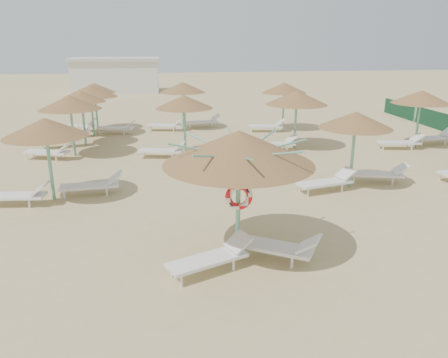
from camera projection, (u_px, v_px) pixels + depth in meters
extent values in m
plane|color=tan|center=(239.00, 257.00, 10.49)|extent=(120.00, 120.00, 0.00)
cylinder|color=#65AF92|center=(238.00, 206.00, 10.16)|extent=(0.11, 0.11, 2.58)
cone|color=brown|center=(239.00, 147.00, 9.73)|extent=(3.44, 3.44, 0.77)
cylinder|color=#65AF92|center=(239.00, 159.00, 9.81)|extent=(0.20, 0.20, 0.12)
cylinder|color=#65AF92|center=(273.00, 148.00, 9.84)|extent=(1.55, 0.04, 0.39)
cylinder|color=#65AF92|center=(258.00, 143.00, 10.34)|extent=(1.13, 1.13, 0.39)
cylinder|color=#65AF92|center=(233.00, 141.00, 10.48)|extent=(0.04, 1.55, 0.39)
cylinder|color=#65AF92|center=(211.00, 144.00, 10.19)|extent=(1.13, 1.13, 0.39)
cylinder|color=#65AF92|center=(203.00, 150.00, 9.63)|extent=(1.55, 0.04, 0.39)
cylinder|color=#65AF92|center=(217.00, 156.00, 9.14)|extent=(1.13, 1.13, 0.39)
cylinder|color=#65AF92|center=(245.00, 158.00, 8.99)|extent=(0.04, 1.55, 0.39)
cylinder|color=#65AF92|center=(269.00, 155.00, 9.28)|extent=(1.13, 1.13, 0.39)
torus|color=red|center=(239.00, 197.00, 9.98)|extent=(0.64, 0.15, 0.64)
cylinder|color=white|center=(181.00, 281.00, 9.19)|extent=(0.06, 0.06, 0.27)
cylinder|color=white|center=(172.00, 271.00, 9.58)|extent=(0.06, 0.06, 0.27)
cylinder|color=white|center=(233.00, 265.00, 9.84)|extent=(0.06, 0.06, 0.27)
cylinder|color=white|center=(222.00, 256.00, 10.23)|extent=(0.06, 0.06, 0.27)
cube|color=white|center=(208.00, 260.00, 9.71)|extent=(1.93, 1.29, 0.08)
cube|color=white|center=(239.00, 242.00, 10.05)|extent=(0.66, 0.72, 0.35)
cylinder|color=white|center=(237.00, 252.00, 10.45)|extent=(0.06, 0.06, 0.28)
cylinder|color=white|center=(244.00, 243.00, 10.89)|extent=(0.06, 0.06, 0.28)
cylinder|color=white|center=(292.00, 263.00, 9.94)|extent=(0.06, 0.06, 0.28)
cylinder|color=white|center=(297.00, 253.00, 10.38)|extent=(0.06, 0.06, 0.28)
cube|color=white|center=(272.00, 246.00, 10.31)|extent=(1.96, 1.53, 0.08)
cube|color=white|center=(309.00, 244.00, 9.91)|extent=(0.73, 0.77, 0.37)
cylinder|color=#65AF92|center=(50.00, 166.00, 13.89)|extent=(0.11, 0.11, 2.30)
cone|color=brown|center=(45.00, 127.00, 13.51)|extent=(2.60, 2.60, 0.59)
cylinder|color=#65AF92|center=(46.00, 135.00, 13.58)|extent=(0.20, 0.20, 0.12)
cylinder|color=white|center=(29.00, 204.00, 13.47)|extent=(0.06, 0.06, 0.28)
cylinder|color=white|center=(35.00, 198.00, 13.94)|extent=(0.06, 0.06, 0.28)
cube|color=white|center=(14.00, 196.00, 13.62)|extent=(1.95, 0.79, 0.08)
cube|color=white|center=(40.00, 188.00, 13.59)|extent=(0.54, 0.64, 0.36)
cylinder|color=white|center=(64.00, 195.00, 14.23)|extent=(0.06, 0.06, 0.28)
cylinder|color=white|center=(66.00, 190.00, 14.69)|extent=(0.06, 0.06, 0.28)
cylinder|color=white|center=(107.00, 192.00, 14.52)|extent=(0.06, 0.06, 0.28)
cylinder|color=white|center=(107.00, 187.00, 14.98)|extent=(0.06, 0.06, 0.28)
cube|color=white|center=(90.00, 186.00, 14.57)|extent=(1.95, 0.79, 0.08)
cube|color=white|center=(115.00, 177.00, 14.68)|extent=(0.54, 0.64, 0.36)
cylinder|color=#65AF92|center=(73.00, 131.00, 19.15)|extent=(0.11, 0.11, 2.30)
cone|color=brown|center=(70.00, 102.00, 18.77)|extent=(2.67, 2.67, 0.60)
cylinder|color=#65AF92|center=(70.00, 108.00, 18.85)|extent=(0.20, 0.20, 0.12)
cylinder|color=white|center=(27.00, 157.00, 18.82)|extent=(0.06, 0.06, 0.28)
cylinder|color=white|center=(33.00, 154.00, 19.29)|extent=(0.06, 0.06, 0.28)
cylinder|color=white|center=(56.00, 158.00, 18.63)|extent=(0.06, 0.06, 0.28)
cylinder|color=white|center=(62.00, 155.00, 19.10)|extent=(0.06, 0.06, 0.28)
cube|color=white|center=(47.00, 152.00, 18.89)|extent=(2.00, 1.13, 0.08)
cube|color=white|center=(65.00, 147.00, 18.69)|extent=(0.64, 0.71, 0.36)
cylinder|color=#65AF92|center=(96.00, 110.00, 24.76)|extent=(0.11, 0.11, 2.30)
cone|color=brown|center=(94.00, 88.00, 24.38)|extent=(2.32, 2.32, 0.52)
cylinder|color=#65AF92|center=(95.00, 92.00, 24.45)|extent=(0.20, 0.20, 0.12)
cylinder|color=white|center=(61.00, 130.00, 24.27)|extent=(0.06, 0.06, 0.28)
cylinder|color=white|center=(64.00, 129.00, 24.74)|extent=(0.06, 0.06, 0.28)
cylinder|color=white|center=(86.00, 130.00, 24.34)|extent=(0.06, 0.06, 0.28)
cylinder|color=white|center=(88.00, 128.00, 24.81)|extent=(0.06, 0.06, 0.28)
cube|color=white|center=(76.00, 126.00, 24.49)|extent=(1.94, 0.77, 0.08)
cube|color=white|center=(91.00, 122.00, 24.46)|extent=(0.53, 0.64, 0.36)
cylinder|color=#65AF92|center=(185.00, 130.00, 19.39)|extent=(0.11, 0.11, 2.30)
cone|color=brown|center=(184.00, 102.00, 19.01)|extent=(2.52, 2.52, 0.57)
cylinder|color=#65AF92|center=(184.00, 107.00, 19.08)|extent=(0.20, 0.20, 0.12)
cylinder|color=white|center=(142.00, 156.00, 18.98)|extent=(0.06, 0.06, 0.28)
cylinder|color=white|center=(144.00, 153.00, 19.45)|extent=(0.06, 0.06, 0.28)
cylinder|color=white|center=(172.00, 156.00, 18.91)|extent=(0.06, 0.06, 0.28)
cylinder|color=white|center=(174.00, 153.00, 19.38)|extent=(0.06, 0.06, 0.28)
cube|color=white|center=(161.00, 151.00, 19.12)|extent=(1.98, 0.97, 0.08)
cube|color=white|center=(180.00, 146.00, 19.00)|extent=(0.59, 0.68, 0.36)
cylinder|color=#65AF92|center=(183.00, 109.00, 25.00)|extent=(0.11, 0.11, 2.30)
cone|color=brown|center=(183.00, 87.00, 24.62)|extent=(2.58, 2.58, 0.58)
cylinder|color=#65AF92|center=(183.00, 91.00, 24.69)|extent=(0.20, 0.20, 0.12)
cylinder|color=white|center=(150.00, 129.00, 24.58)|extent=(0.06, 0.06, 0.28)
cylinder|color=white|center=(152.00, 127.00, 25.05)|extent=(0.06, 0.06, 0.28)
cylinder|color=white|center=(174.00, 129.00, 24.53)|extent=(0.06, 0.06, 0.28)
cylinder|color=white|center=(175.00, 128.00, 25.01)|extent=(0.06, 0.06, 0.28)
cube|color=white|center=(165.00, 125.00, 24.73)|extent=(1.98, 0.94, 0.08)
cube|color=white|center=(179.00, 121.00, 24.63)|extent=(0.58, 0.68, 0.36)
cylinder|color=white|center=(190.00, 127.00, 25.27)|extent=(0.06, 0.06, 0.28)
cylinder|color=white|center=(188.00, 125.00, 25.73)|extent=(0.06, 0.06, 0.28)
cylinder|color=white|center=(212.00, 125.00, 25.67)|extent=(0.06, 0.06, 0.28)
cylinder|color=white|center=(210.00, 124.00, 26.12)|extent=(0.06, 0.06, 0.28)
cube|color=white|center=(202.00, 122.00, 25.68)|extent=(1.98, 0.94, 0.08)
cube|color=white|center=(216.00, 117.00, 25.86)|extent=(0.58, 0.68, 0.36)
cylinder|color=#65AF92|center=(352.00, 155.00, 15.14)|extent=(0.11, 0.11, 2.30)
cone|color=brown|center=(356.00, 120.00, 14.76)|extent=(2.50, 2.50, 0.56)
cylinder|color=#65AF92|center=(355.00, 127.00, 14.83)|extent=(0.20, 0.20, 0.12)
cylinder|color=white|center=(308.00, 193.00, 14.42)|extent=(0.06, 0.06, 0.28)
cylinder|color=white|center=(300.00, 188.00, 14.87)|extent=(0.06, 0.06, 0.28)
cylinder|color=white|center=(342.00, 188.00, 14.90)|extent=(0.06, 0.06, 0.28)
cylinder|color=white|center=(333.00, 184.00, 15.34)|extent=(0.06, 0.06, 0.28)
cube|color=white|center=(324.00, 183.00, 14.87)|extent=(1.99, 1.06, 0.08)
cube|color=white|center=(346.00, 173.00, 15.10)|extent=(0.61, 0.70, 0.36)
cylinder|color=white|center=(354.00, 180.00, 15.72)|extent=(0.06, 0.06, 0.28)
cylinder|color=white|center=(352.00, 176.00, 16.19)|extent=(0.06, 0.06, 0.28)
cylinder|color=white|center=(393.00, 181.00, 15.59)|extent=(0.06, 0.06, 0.28)
cylinder|color=white|center=(389.00, 177.00, 16.06)|extent=(0.06, 0.06, 0.28)
cube|color=white|center=(376.00, 174.00, 15.82)|extent=(1.99, 1.06, 0.08)
cube|color=white|center=(401.00, 168.00, 15.67)|extent=(0.61, 0.70, 0.36)
cylinder|color=#65AF92|center=(295.00, 124.00, 20.62)|extent=(0.11, 0.11, 2.30)
cone|color=brown|center=(297.00, 98.00, 20.23)|extent=(2.86, 2.86, 0.64)
cylinder|color=#65AF92|center=(296.00, 103.00, 20.31)|extent=(0.20, 0.20, 0.12)
cylinder|color=white|center=(258.00, 150.00, 20.06)|extent=(0.06, 0.06, 0.28)
cylinder|color=white|center=(256.00, 147.00, 20.53)|extent=(0.06, 0.06, 0.28)
cylinder|color=white|center=(287.00, 149.00, 20.24)|extent=(0.06, 0.06, 0.28)
cylinder|color=white|center=(284.00, 146.00, 20.71)|extent=(0.06, 0.06, 0.28)
cube|color=white|center=(274.00, 144.00, 20.35)|extent=(1.90, 0.63, 0.08)
cube|color=white|center=(292.00, 138.00, 20.39)|extent=(0.49, 0.60, 0.36)
cylinder|color=#65AF92|center=(283.00, 110.00, 24.76)|extent=(0.11, 0.11, 2.30)
cone|color=brown|center=(284.00, 88.00, 24.38)|extent=(2.51, 2.51, 0.56)
cylinder|color=#65AF92|center=(284.00, 92.00, 24.45)|extent=(0.20, 0.20, 0.12)
cylinder|color=white|center=(251.00, 130.00, 24.31)|extent=(0.06, 0.06, 0.28)
cylinder|color=white|center=(251.00, 128.00, 24.79)|extent=(0.06, 0.06, 0.28)
cylinder|color=white|center=(276.00, 130.00, 24.30)|extent=(0.06, 0.06, 0.28)
cylinder|color=white|center=(275.00, 128.00, 24.78)|extent=(0.06, 0.06, 0.28)
cube|color=white|center=(266.00, 126.00, 24.49)|extent=(1.97, 0.89, 0.08)
cube|color=white|center=(281.00, 122.00, 24.41)|extent=(0.57, 0.66, 0.36)
cylinder|color=white|center=(440.00, 177.00, 16.13)|extent=(0.06, 0.06, 0.28)
cylinder|color=#65AF92|center=(418.00, 123.00, 20.89)|extent=(0.11, 0.11, 2.30)
cone|color=brown|center=(422.00, 97.00, 20.51)|extent=(2.72, 2.72, 0.61)
cylinder|color=#65AF92|center=(421.00, 102.00, 20.58)|extent=(0.20, 0.20, 0.12)
cylinder|color=white|center=(383.00, 148.00, 20.43)|extent=(0.06, 0.06, 0.28)
cylinder|color=white|center=(379.00, 145.00, 20.91)|extent=(0.06, 0.06, 0.28)
cylinder|color=white|center=(412.00, 147.00, 20.45)|extent=(0.06, 0.06, 0.28)
cylinder|color=white|center=(407.00, 145.00, 20.92)|extent=(0.06, 0.06, 0.28)
cube|color=white|center=(399.00, 143.00, 20.62)|extent=(1.96, 0.86, 0.08)
cube|color=white|center=(417.00, 137.00, 20.56)|extent=(0.56, 0.66, 0.36)
cylinder|color=white|center=(422.00, 144.00, 21.20)|extent=(0.06, 0.06, 0.28)
cylinder|color=white|center=(415.00, 141.00, 21.66)|extent=(0.06, 0.06, 0.28)
cylinder|color=white|center=(445.00, 142.00, 21.54)|extent=(0.06, 0.06, 0.28)
cylinder|color=white|center=(438.00, 140.00, 22.00)|extent=(0.06, 0.06, 0.28)
cube|color=white|center=(433.00, 138.00, 21.57)|extent=(1.96, 0.86, 0.08)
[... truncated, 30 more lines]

